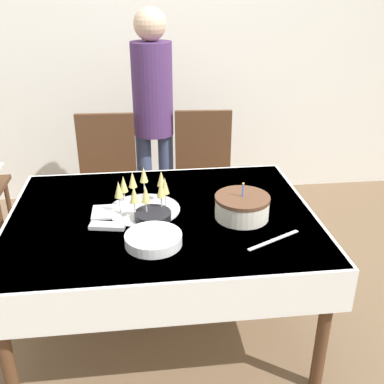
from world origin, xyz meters
name	(u,v)px	position (x,y,z in m)	size (l,w,h in m)	color
ground_plane	(165,325)	(0.00, 0.00, 0.00)	(12.00, 12.00, 0.00)	brown
wall_back	(147,41)	(0.00, 1.85, 1.35)	(8.00, 0.05, 2.70)	silver
dining_table	(162,231)	(0.00, 0.00, 0.62)	(1.54, 1.17, 0.72)	white
dining_chair_far_left	(107,179)	(-0.33, 0.90, 0.54)	(0.44, 0.44, 0.98)	#51331E
dining_chair_far_right	(204,175)	(0.35, 0.90, 0.54)	(0.45, 0.45, 0.98)	#51331E
birthday_cake	(242,207)	(0.39, -0.08, 0.78)	(0.27, 0.27, 0.19)	silver
champagne_tray	(143,195)	(-0.09, 0.06, 0.81)	(0.37, 0.37, 0.18)	silver
plate_stack_main	(153,239)	(-0.05, -0.28, 0.75)	(0.26, 0.26, 0.05)	white
plate_stack_dessert	(153,216)	(-0.05, -0.06, 0.74)	(0.18, 0.18, 0.04)	black
cake_knife	(274,240)	(0.49, -0.32, 0.72)	(0.27, 0.15, 0.00)	silver
fork_pile	(107,226)	(-0.26, -0.11, 0.73)	(0.18, 0.09, 0.02)	silver
napkin_pile	(107,212)	(-0.27, 0.04, 0.73)	(0.15, 0.15, 0.01)	white
person_standing	(153,107)	(0.01, 1.09, 0.99)	(0.28, 0.28, 1.65)	#3F4C72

